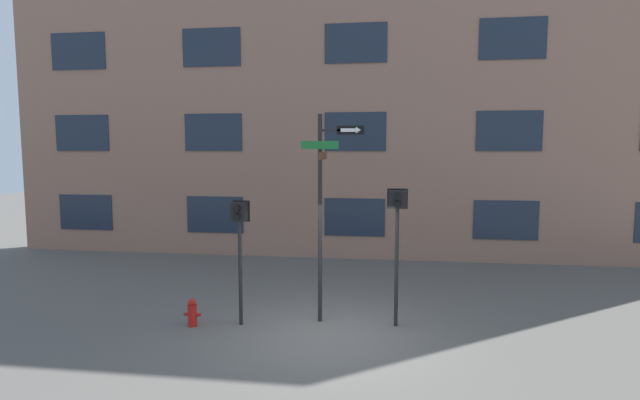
{
  "coord_description": "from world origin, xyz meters",
  "views": [
    {
      "loc": [
        1.14,
        -9.36,
        3.65
      ],
      "look_at": [
        -0.29,
        0.83,
        2.59
      ],
      "focal_mm": 28.0,
      "sensor_mm": 36.0,
      "label": 1
    }
  ],
  "objects": [
    {
      "name": "building_facade",
      "position": [
        -0.0,
        7.27,
        7.01
      ],
      "size": [
        24.0,
        0.63,
        14.03
      ],
      "color": "#936B56",
      "rests_on": "ground_plane"
    },
    {
      "name": "pedestrian_signal_right",
      "position": [
        1.3,
        0.77,
        2.24
      ],
      "size": [
        0.42,
        0.4,
        2.84
      ],
      "color": "black",
      "rests_on": "ground_plane"
    },
    {
      "name": "fire_hydrant",
      "position": [
        -2.86,
        0.16,
        0.28
      ],
      "size": [
        0.35,
        0.19,
        0.58
      ],
      "color": "red",
      "rests_on": "ground_plane"
    },
    {
      "name": "street_sign_pole",
      "position": [
        -0.21,
        0.83,
        2.58
      ],
      "size": [
        1.3,
        1.09,
        4.36
      ],
      "color": "black",
      "rests_on": "ground_plane"
    },
    {
      "name": "pedestrian_signal_left",
      "position": [
        -1.9,
        0.4,
        2.02
      ],
      "size": [
        0.36,
        0.4,
        2.59
      ],
      "color": "black",
      "rests_on": "ground_plane"
    },
    {
      "name": "ground_plane",
      "position": [
        0.0,
        0.0,
        0.0
      ],
      "size": [
        60.0,
        60.0,
        0.0
      ],
      "primitive_type": "plane",
      "color": "#595651"
    }
  ]
}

